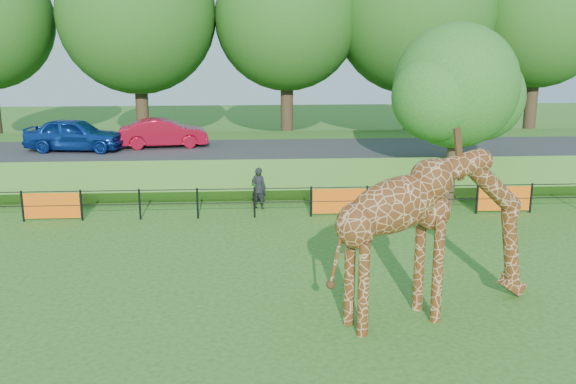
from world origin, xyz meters
name	(u,v)px	position (x,y,z in m)	size (l,w,h in m)	color
ground	(259,313)	(0.00, 0.00, 0.00)	(90.00, 90.00, 0.00)	#296018
giraffe	(436,235)	(4.00, -0.30, 1.92)	(5.37, 0.99, 3.84)	#5A2E12
perimeter_fence	(255,202)	(0.00, 8.00, 0.55)	(28.07, 0.10, 1.10)	black
embankment	(253,159)	(0.00, 15.50, 0.65)	(40.00, 9.00, 1.30)	#296018
road	(253,150)	(0.00, 14.00, 1.36)	(40.00, 5.00, 0.12)	#2F2F31
car_blue	(75,134)	(-7.62, 13.94, 2.13)	(1.67, 4.16, 1.42)	#123899
car_red	(164,133)	(-3.92, 14.65, 2.05)	(1.34, 3.84, 1.26)	#A80C23
visitor	(259,188)	(0.17, 9.20, 0.78)	(0.57, 0.37, 1.56)	black
tree_east	(458,91)	(7.60, 9.63, 4.28)	(5.40, 4.71, 6.76)	#302215
bg_tree_line	(285,17)	(1.89, 22.00, 7.19)	(37.30, 8.80, 11.82)	#302215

